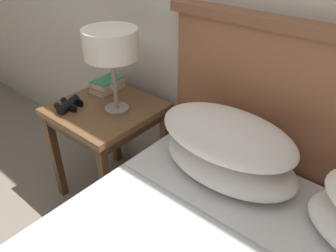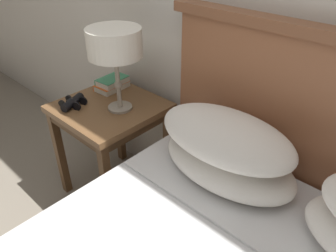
# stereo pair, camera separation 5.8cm
# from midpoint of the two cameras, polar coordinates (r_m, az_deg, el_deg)

# --- Properties ---
(nightstand) EXTENTS (0.53, 0.53, 0.62)m
(nightstand) POSITION_cam_midpoint_polar(r_m,az_deg,el_deg) (1.88, -11.42, 1.00)
(nightstand) COLOR brown
(nightstand) RESTS_ON ground_plane
(table_lamp) EXTENTS (0.27, 0.27, 0.44)m
(table_lamp) POSITION_cam_midpoint_polar(r_m,az_deg,el_deg) (1.65, -10.91, 13.51)
(table_lamp) COLOR gray
(table_lamp) RESTS_ON nightstand
(book_on_nightstand) EXTENTS (0.13, 0.20, 0.04)m
(book_on_nightstand) POSITION_cam_midpoint_polar(r_m,az_deg,el_deg) (2.01, -11.40, 6.66)
(book_on_nightstand) COLOR silver
(book_on_nightstand) RESTS_ON nightstand
(book_stacked_on_top) EXTENTS (0.13, 0.18, 0.04)m
(book_stacked_on_top) POSITION_cam_midpoint_polar(r_m,az_deg,el_deg) (1.99, -11.37, 7.56)
(book_stacked_on_top) COLOR silver
(book_stacked_on_top) RESTS_ON book_on_nightstand
(binoculars_pair) EXTENTS (0.16, 0.16, 0.05)m
(binoculars_pair) POSITION_cam_midpoint_polar(r_m,az_deg,el_deg) (1.86, -17.78, 3.59)
(binoculars_pair) COLOR black
(binoculars_pair) RESTS_ON nightstand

